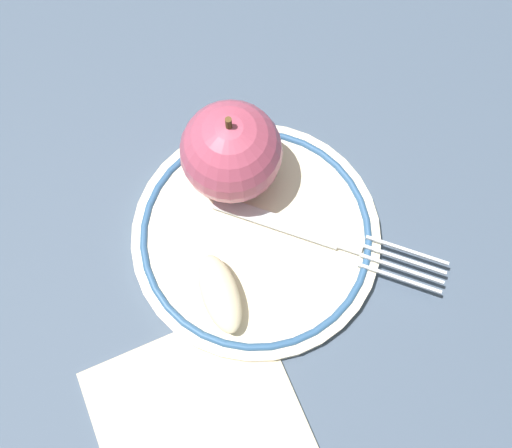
# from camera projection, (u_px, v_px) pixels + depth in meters

# --- Properties ---
(ground_plane) EXTENTS (2.00, 2.00, 0.00)m
(ground_plane) POSITION_uv_depth(u_px,v_px,m) (260.00, 224.00, 0.47)
(ground_plane) COLOR #415064
(plate) EXTENTS (0.20, 0.20, 0.01)m
(plate) POSITION_uv_depth(u_px,v_px,m) (256.00, 235.00, 0.46)
(plate) COLOR beige
(plate) RESTS_ON ground_plane
(apple_red_whole) EXTENTS (0.08, 0.08, 0.09)m
(apple_red_whole) POSITION_uv_depth(u_px,v_px,m) (234.00, 151.00, 0.44)
(apple_red_whole) COLOR #B44760
(apple_red_whole) RESTS_ON plate
(apple_slice_front) EXTENTS (0.04, 0.07, 0.02)m
(apple_slice_front) POSITION_uv_depth(u_px,v_px,m) (220.00, 293.00, 0.43)
(apple_slice_front) COLOR beige
(apple_slice_front) RESTS_ON plate
(fork) EXTENTS (0.14, 0.16, 0.00)m
(fork) POSITION_uv_depth(u_px,v_px,m) (320.00, 237.00, 0.45)
(fork) COLOR silver
(fork) RESTS_ON plate
(napkin_folded) EXTENTS (0.16, 0.16, 0.01)m
(napkin_folded) POSITION_uv_depth(u_px,v_px,m) (202.00, 429.00, 0.42)
(napkin_folded) COLOR beige
(napkin_folded) RESTS_ON ground_plane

